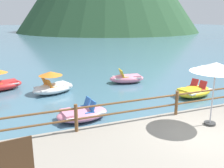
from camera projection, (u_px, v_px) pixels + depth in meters
The scene contains 9 objects.
ground_plane at pixel (46, 41), 44.24m from camera, with size 200.00×200.00×0.00m, color #477084.
dock_railing at pixel (177, 100), 9.55m from camera, with size 23.92×0.12×0.95m.
sign_board at pixel (5, 161), 5.25m from camera, with size 1.18×0.19×1.19m.
beach_umbrella at pixel (216, 68), 8.25m from camera, with size 1.70×1.70×2.24m.
pedal_boat_0 at pixel (1, 83), 14.22m from camera, with size 2.56×1.76×1.25m.
pedal_boat_1 at pixel (53, 86), 13.71m from camera, with size 2.65×2.03×1.23m.
pedal_boat_2 at pixel (194, 91), 13.19m from camera, with size 2.51×1.81×0.84m.
pedal_boat_4 at pixel (82, 113), 10.20m from camera, with size 2.28×1.58×0.82m.
pedal_boat_5 at pixel (127, 78), 15.87m from camera, with size 2.38×1.51×0.88m.
Camera 1 is at (-5.69, -5.92, 4.09)m, focal length 39.73 mm.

